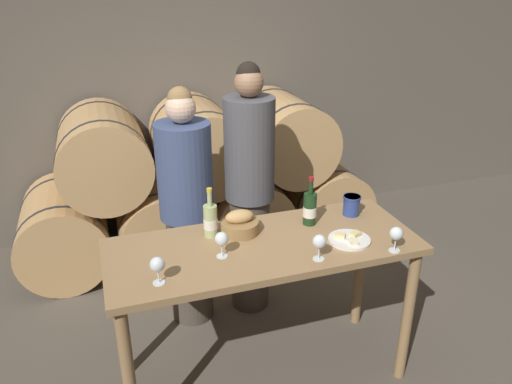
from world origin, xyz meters
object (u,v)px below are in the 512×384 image
at_px(person_left, 187,210).
at_px(wine_glass_far_left, 157,265).
at_px(cheese_plate, 349,239).
at_px(wine_bottle_red, 310,208).
at_px(blue_crock, 352,204).
at_px(wine_glass_right, 396,234).
at_px(tasting_table, 264,264).
at_px(person_right, 250,192).
at_px(wine_glass_center, 319,242).
at_px(bread_basket, 240,224).
at_px(wine_bottle_white, 210,220).
at_px(wine_glass_left, 222,240).

height_order(person_left, wine_glass_far_left, person_left).
bearing_deg(cheese_plate, wine_bottle_red, 115.89).
xyz_separation_m(blue_crock, wine_glass_right, (0.01, -0.46, 0.03)).
height_order(tasting_table, person_right, person_right).
bearing_deg(wine_glass_center, tasting_table, 131.49).
bearing_deg(wine_bottle_red, bread_basket, 176.65).
xyz_separation_m(wine_bottle_white, wine_glass_center, (0.46, -0.42, 0.00)).
height_order(bread_basket, wine_glass_right, wine_glass_right).
bearing_deg(wine_glass_center, blue_crock, 45.18).
bearing_deg(wine_bottle_red, wine_glass_right, -54.95).
distance_m(person_left, wine_glass_far_left, 0.99).
bearing_deg(bread_basket, wine_glass_center, -53.08).
xyz_separation_m(blue_crock, bread_basket, (-0.71, -0.01, -0.01)).
bearing_deg(person_left, cheese_plate, -48.61).
distance_m(person_left, blue_crock, 1.07).
bearing_deg(wine_glass_far_left, wine_glass_center, -3.06).
height_order(cheese_plate, wine_glass_far_left, wine_glass_far_left).
height_order(wine_bottle_red, bread_basket, wine_bottle_red).
relative_size(wine_bottle_white, cheese_plate, 1.25).
relative_size(cheese_plate, wine_glass_right, 1.64).
bearing_deg(wine_glass_far_left, wine_glass_left, 21.91).
height_order(bread_basket, wine_glass_center, wine_glass_center).
xyz_separation_m(tasting_table, wine_glass_far_left, (-0.60, -0.20, 0.23)).
xyz_separation_m(tasting_table, person_right, (0.15, 0.72, 0.12)).
distance_m(person_right, bread_basket, 0.61).
bearing_deg(person_right, wine_glass_right, -64.54).
height_order(wine_glass_center, wine_glass_right, same).
xyz_separation_m(bread_basket, wine_glass_right, (0.72, -0.45, 0.05)).
bearing_deg(person_left, wine_glass_far_left, -108.73).
xyz_separation_m(wine_bottle_red, blue_crock, (0.29, 0.03, -0.03)).
relative_size(person_right, wine_glass_left, 12.62).
relative_size(person_left, blue_crock, 13.45).
bearing_deg(wine_bottle_red, wine_glass_left, -161.40).
height_order(person_right, wine_glass_left, person_right).
relative_size(tasting_table, wine_bottle_red, 5.76).
bearing_deg(wine_bottle_white, wine_glass_center, -42.17).
xyz_separation_m(cheese_plate, wine_glass_right, (0.18, -0.17, 0.09)).
relative_size(person_left, wine_glass_right, 11.75).
bearing_deg(wine_bottle_white, wine_glass_far_left, -132.52).
xyz_separation_m(wine_bottle_red, wine_glass_left, (-0.58, -0.19, 0.00)).
bearing_deg(cheese_plate, person_left, 131.39).
xyz_separation_m(tasting_table, cheese_plate, (0.45, -0.12, 0.14)).
height_order(person_left, blue_crock, person_left).
bearing_deg(wine_bottle_white, tasting_table, -35.52).
relative_size(wine_glass_left, wine_glass_right, 1.00).
bearing_deg(tasting_table, wine_glass_center, -48.51).
distance_m(wine_bottle_red, wine_bottle_white, 0.58).
distance_m(wine_bottle_white, wine_glass_center, 0.63).
bearing_deg(wine_glass_right, wine_glass_left, 165.13).
bearing_deg(wine_glass_center, wine_bottle_red, 72.98).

